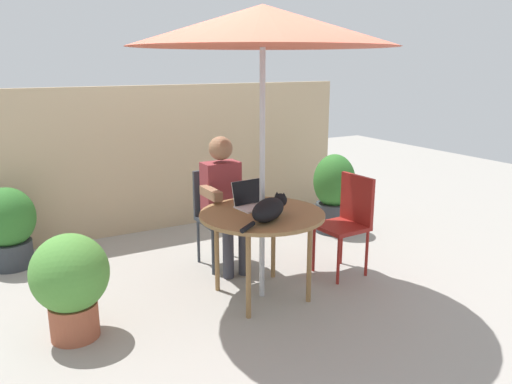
{
  "coord_description": "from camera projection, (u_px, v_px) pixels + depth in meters",
  "views": [
    {
      "loc": [
        -1.95,
        -3.37,
        1.9
      ],
      "look_at": [
        0.0,
        0.1,
        0.88
      ],
      "focal_mm": 35.5,
      "sensor_mm": 36.0,
      "label": 1
    }
  ],
  "objects": [
    {
      "name": "patio_umbrella",
      "position": [
        263.0,
        26.0,
        3.71
      ],
      "size": [
        2.01,
        2.01,
        2.31
      ],
      "color": "#B7B7BC",
      "rests_on": "ground"
    },
    {
      "name": "ground_plane",
      "position": [
        262.0,
        295.0,
        4.25
      ],
      "size": [
        14.0,
        14.0,
        0.0
      ],
      "primitive_type": "plane",
      "color": "gray"
    },
    {
      "name": "person_seated",
      "position": [
        224.0,
        196.0,
        4.66
      ],
      "size": [
        0.48,
        0.48,
        1.25
      ],
      "color": "maroon",
      "rests_on": "ground"
    },
    {
      "name": "chair_empty",
      "position": [
        348.0,
        216.0,
        4.61
      ],
      "size": [
        0.42,
        0.42,
        0.91
      ],
      "color": "maroon",
      "rests_on": "ground"
    },
    {
      "name": "patio_table",
      "position": [
        262.0,
        220.0,
        4.08
      ],
      "size": [
        1.01,
        1.01,
        0.73
      ],
      "color": "olive",
      "rests_on": "ground"
    },
    {
      "name": "cat",
      "position": [
        270.0,
        209.0,
        3.87
      ],
      "size": [
        0.58,
        0.39,
        0.17
      ],
      "color": "black",
      "rests_on": "patio_table"
    },
    {
      "name": "laptop",
      "position": [
        252.0,
        199.0,
        4.23
      ],
      "size": [
        0.32,
        0.28,
        0.21
      ],
      "color": "silver",
      "rests_on": "patio_table"
    },
    {
      "name": "potted_plant_near_fence",
      "position": [
        8.0,
        225.0,
        4.75
      ],
      "size": [
        0.51,
        0.51,
        0.78
      ],
      "color": "#33383D",
      "rests_on": "ground"
    },
    {
      "name": "chair_occupied",
      "position": [
        217.0,
        209.0,
        4.83
      ],
      "size": [
        0.4,
        0.4,
        0.91
      ],
      "color": "#33383F",
      "rests_on": "ground"
    },
    {
      "name": "potted_plant_corner",
      "position": [
        334.0,
        191.0,
        5.74
      ],
      "size": [
        0.47,
        0.47,
        0.9
      ],
      "color": "#33383D",
      "rests_on": "ground"
    },
    {
      "name": "fence_back",
      "position": [
        169.0,
        158.0,
        5.85
      ],
      "size": [
        4.51,
        0.08,
        1.65
      ],
      "primitive_type": "cube",
      "color": "tan",
      "rests_on": "ground"
    },
    {
      "name": "potted_plant_by_chair",
      "position": [
        71.0,
        280.0,
        3.5
      ],
      "size": [
        0.54,
        0.54,
        0.77
      ],
      "color": "#9E5138",
      "rests_on": "ground"
    }
  ]
}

